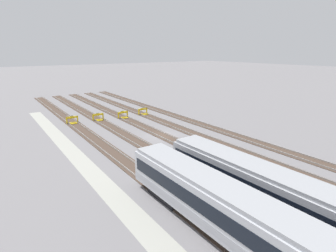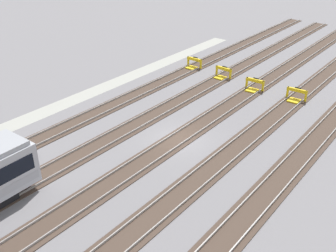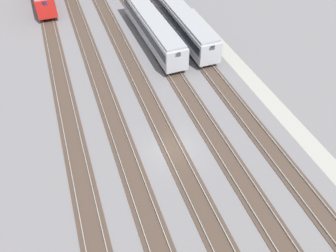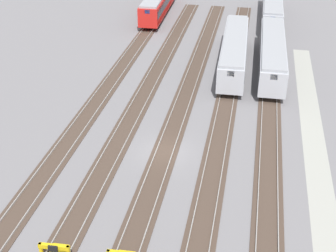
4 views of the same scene
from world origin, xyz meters
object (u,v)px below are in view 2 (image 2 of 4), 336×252
bumper_stop_nearest_track (193,64)px  bumper_stop_far_inner_track (296,96)px  bumper_stop_near_inner_track (222,73)px  bumper_stop_middle_track (254,86)px

bumper_stop_nearest_track → bumper_stop_far_inner_track: same height
bumper_stop_nearest_track → bumper_stop_near_inner_track: size_ratio=1.00×
bumper_stop_near_inner_track → bumper_stop_far_inner_track: size_ratio=1.00×
bumper_stop_middle_track → bumper_stop_far_inner_track: same height
bumper_stop_nearest_track → bumper_stop_middle_track: bearing=79.2°
bumper_stop_near_inner_track → bumper_stop_far_inner_track: (0.79, 8.74, 0.00)m
bumper_stop_nearest_track → bumper_stop_far_inner_track: bearing=83.8°
bumper_stop_nearest_track → bumper_stop_near_inner_track: (0.63, 4.35, 0.00)m
bumper_stop_nearest_track → bumper_stop_far_inner_track: size_ratio=1.00×
bumper_stop_nearest_track → bumper_stop_far_inner_track: 13.16m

